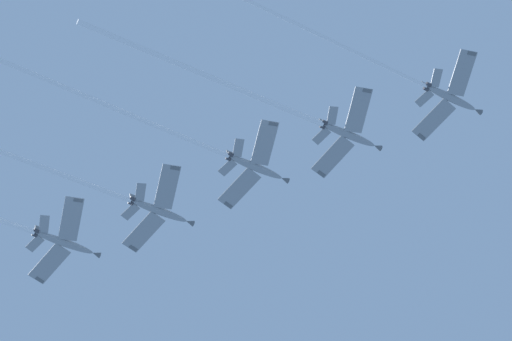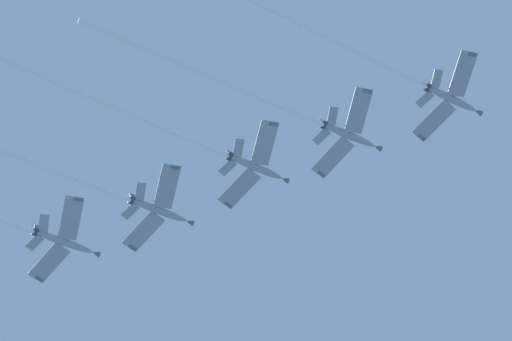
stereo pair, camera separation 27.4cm
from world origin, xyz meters
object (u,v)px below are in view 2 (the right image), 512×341
(jet_lead, at_px, (415,81))
(jet_fifth, at_px, (3,220))
(jet_second, at_px, (272,103))
(jet_third, at_px, (193,141))
(jet_fourth, at_px, (105,190))

(jet_lead, distance_m, jet_fifth, 82.77)
(jet_second, relative_size, jet_fifth, 1.17)
(jet_third, bearing_deg, jet_lead, 164.88)
(jet_lead, xyz_separation_m, jet_third, (42.21, -11.40, -5.74))
(jet_third, distance_m, jet_fourth, 19.07)
(jet_lead, relative_size, jet_fourth, 1.03)
(jet_fourth, distance_m, jet_fifth, 20.05)
(jet_fifth, bearing_deg, jet_third, 156.85)
(jet_fifth, bearing_deg, jet_second, 155.71)
(jet_second, bearing_deg, jet_third, -26.92)
(jet_lead, bearing_deg, jet_fifth, -18.88)
(jet_second, height_order, jet_third, jet_second)
(jet_lead, height_order, jet_second, jet_lead)
(jet_lead, xyz_separation_m, jet_fifth, (77.60, -26.54, -11.17))
(jet_second, xyz_separation_m, jet_fifth, (50.20, -22.65, -6.65))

